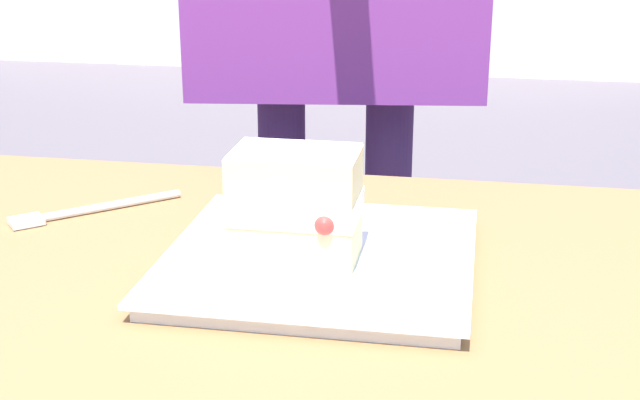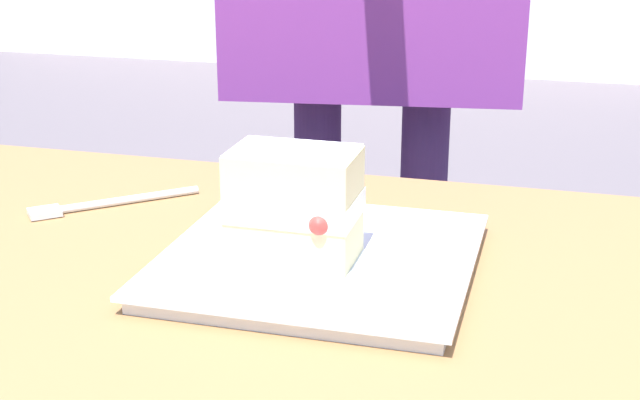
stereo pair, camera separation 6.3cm
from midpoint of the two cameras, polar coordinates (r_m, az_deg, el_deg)
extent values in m
cube|color=white|center=(0.76, 2.37, -4.00)|extent=(0.24, 0.24, 0.01)
cube|color=white|center=(0.75, 2.38, -3.44)|extent=(0.25, 0.25, 0.00)
cube|color=beige|center=(0.74, 0.83, -2.33)|extent=(0.10, 0.06, 0.04)
cube|color=white|center=(0.73, 0.84, -0.36)|extent=(0.10, 0.07, 0.02)
sphere|color=red|center=(0.76, -0.05, 0.49)|extent=(0.02, 0.02, 0.02)
sphere|color=red|center=(0.76, 0.32, 0.44)|extent=(0.01, 0.01, 0.01)
sphere|color=red|center=(0.75, 3.21, 0.54)|extent=(0.01, 0.01, 0.01)
sphere|color=red|center=(0.69, 2.52, -1.62)|extent=(0.02, 0.02, 0.02)
cube|color=beige|center=(0.72, 0.85, 1.67)|extent=(0.10, 0.06, 0.04)
cube|color=white|center=(0.71, 0.86, 3.08)|extent=(0.10, 0.06, 0.00)
cylinder|color=silver|center=(0.93, -9.88, 0.01)|extent=(0.11, 0.10, 0.01)
cube|color=silver|center=(0.91, -15.00, -0.78)|extent=(0.04, 0.04, 0.01)
cylinder|color=#452855|center=(1.44, 1.12, -7.89)|extent=(0.07, 0.07, 0.75)
cylinder|color=#452855|center=(1.43, 7.41, -8.19)|extent=(0.07, 0.07, 0.75)
camera|label=1|loc=(0.03, -87.57, 0.84)|focal=51.08mm
camera|label=2|loc=(0.03, 92.43, -0.84)|focal=51.08mm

